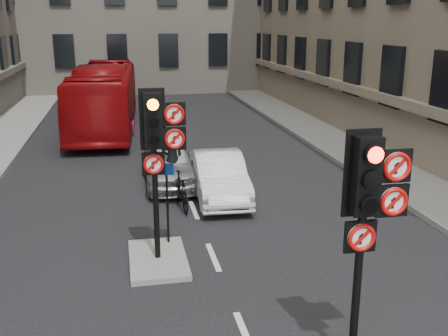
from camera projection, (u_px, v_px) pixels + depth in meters
name	position (u px, v px, depth m)	size (l,w,h in m)	color
pavement_right	(371.00, 158.00, 19.36)	(3.00, 50.00, 0.16)	gray
centre_island	(158.00, 259.00, 11.18)	(1.20, 2.00, 0.12)	gray
signal_near	(370.00, 201.00, 7.21)	(0.91, 0.40, 3.58)	black
signal_far	(158.00, 138.00, 10.46)	(0.91, 0.40, 3.58)	black
car_silver	(169.00, 164.00, 16.35)	(1.56, 3.88, 1.32)	#A5A8AD
car_white	(219.00, 176.00, 15.11)	(1.37, 3.92, 1.29)	silver
car_pink	(113.00, 127.00, 22.32)	(1.64, 4.03, 1.17)	#CD3C8D
bus_red	(105.00, 98.00, 24.33)	(2.53, 10.81, 3.01)	maroon
motorcycle	(181.00, 191.00, 14.28)	(0.47, 1.66, 1.00)	black
motorcyclist	(172.00, 159.00, 15.70)	(0.71, 0.46, 1.94)	black
info_sign	(167.00, 192.00, 11.58)	(0.32, 0.13, 1.86)	black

